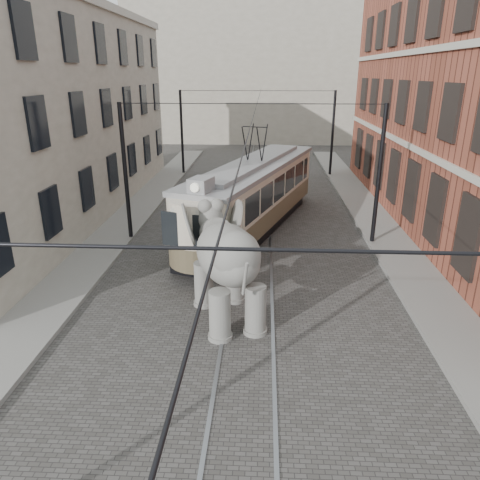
{
  "coord_description": "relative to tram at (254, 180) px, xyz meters",
  "views": [
    {
      "loc": [
        0.37,
        -12.97,
        7.12
      ],
      "look_at": [
        -0.35,
        0.54,
        2.1
      ],
      "focal_mm": 33.81,
      "sensor_mm": 36.0,
      "label": 1
    }
  ],
  "objects": [
    {
      "name": "ground",
      "position": [
        0.06,
        -7.69,
        -2.45
      ],
      "size": [
        120.0,
        120.0,
        0.0
      ],
      "primitive_type": "plane",
      "color": "#454240"
    },
    {
      "name": "tram_rails",
      "position": [
        0.06,
        -7.69,
        -2.44
      ],
      "size": [
        1.54,
        80.0,
        0.02
      ],
      "primitive_type": null,
      "color": "slate",
      "rests_on": "ground"
    },
    {
      "name": "sidewalk_right",
      "position": [
        6.06,
        -7.69,
        -2.37
      ],
      "size": [
        2.0,
        60.0,
        0.15
      ],
      "primitive_type": "cube",
      "color": "slate",
      "rests_on": "ground"
    },
    {
      "name": "sidewalk_left",
      "position": [
        -6.44,
        -7.69,
        -2.37
      ],
      "size": [
        2.0,
        60.0,
        0.15
      ],
      "primitive_type": "cube",
      "color": "slate",
      "rests_on": "ground"
    },
    {
      "name": "stucco_building",
      "position": [
        -10.94,
        2.31,
        2.55
      ],
      "size": [
        7.0,
        24.0,
        10.0
      ],
      "primitive_type": "cube",
      "color": "gray",
      "rests_on": "ground"
    },
    {
      "name": "distant_block",
      "position": [
        0.06,
        32.31,
        4.55
      ],
      "size": [
        28.0,
        10.0,
        14.0
      ],
      "primitive_type": "cube",
      "color": "gray",
      "rests_on": "ground"
    },
    {
      "name": "catenary",
      "position": [
        -0.14,
        -2.69,
        0.55
      ],
      "size": [
        11.0,
        30.2,
        6.0
      ],
      "primitive_type": null,
      "color": "black",
      "rests_on": "ground"
    },
    {
      "name": "tram",
      "position": [
        0.0,
        0.0,
        0.0
      ],
      "size": [
        6.4,
        12.5,
        4.9
      ],
      "primitive_type": null,
      "rotation": [
        0.0,
        0.0,
        -0.33
      ],
      "color": "beige",
      "rests_on": "ground"
    },
    {
      "name": "elephant",
      "position": [
        -0.59,
        -8.41,
        -0.8
      ],
      "size": [
        4.6,
        6.06,
        3.29
      ],
      "primitive_type": null,
      "rotation": [
        0.0,
        0.0,
        0.35
      ],
      "color": "slate",
      "rests_on": "ground"
    }
  ]
}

